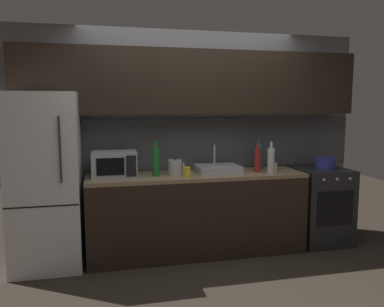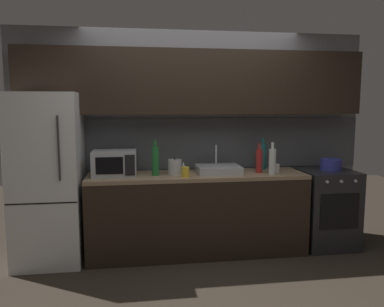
% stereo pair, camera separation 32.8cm
% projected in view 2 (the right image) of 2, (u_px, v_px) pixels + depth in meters
% --- Properties ---
extents(ground_plane, '(10.00, 10.00, 0.00)m').
position_uv_depth(ground_plane, '(213.00, 290.00, 3.41)').
color(ground_plane, '#2D261E').
extents(back_wall, '(4.12, 0.44, 2.50)m').
position_uv_depth(back_wall, '(193.00, 114.00, 4.39)').
color(back_wall, slate).
rests_on(back_wall, ground).
extents(counter_run, '(2.38, 0.60, 0.90)m').
position_uv_depth(counter_run, '(197.00, 213.00, 4.23)').
color(counter_run, black).
rests_on(counter_run, ground).
extents(refrigerator, '(0.68, 0.69, 1.78)m').
position_uv_depth(refrigerator, '(48.00, 179.00, 3.95)').
color(refrigerator, white).
rests_on(refrigerator, ground).
extents(oven_range, '(0.60, 0.62, 0.90)m').
position_uv_depth(oven_range, '(326.00, 208.00, 4.45)').
color(oven_range, '#232326').
rests_on(oven_range, ground).
extents(microwave, '(0.46, 0.35, 0.27)m').
position_uv_depth(microwave, '(114.00, 163.00, 4.05)').
color(microwave, '#A8AAAF').
rests_on(microwave, counter_run).
extents(sink_basin, '(0.48, 0.38, 0.30)m').
position_uv_depth(sink_basin, '(218.00, 169.00, 4.24)').
color(sink_basin, '#ADAFB5').
rests_on(sink_basin, counter_run).
extents(kettle, '(0.18, 0.15, 0.19)m').
position_uv_depth(kettle, '(175.00, 167.00, 4.12)').
color(kettle, '#B7BABF').
rests_on(kettle, counter_run).
extents(wine_bottle_clear, '(0.08, 0.08, 0.35)m').
position_uv_depth(wine_bottle_clear, '(272.00, 161.00, 4.12)').
color(wine_bottle_clear, silver).
rests_on(wine_bottle_clear, counter_run).
extents(wine_bottle_teal, '(0.08, 0.08, 0.37)m').
position_uv_depth(wine_bottle_teal, '(263.00, 156.00, 4.44)').
color(wine_bottle_teal, '#19666B').
rests_on(wine_bottle_teal, counter_run).
extents(wine_bottle_green, '(0.08, 0.08, 0.38)m').
position_uv_depth(wine_bottle_green, '(155.00, 160.00, 4.06)').
color(wine_bottle_green, '#1E6B2D').
rests_on(wine_bottle_green, counter_run).
extents(wine_bottle_red, '(0.07, 0.07, 0.33)m').
position_uv_depth(wine_bottle_red, '(259.00, 160.00, 4.23)').
color(wine_bottle_red, '#A82323').
rests_on(wine_bottle_red, counter_run).
extents(mug_yellow, '(0.08, 0.08, 0.11)m').
position_uv_depth(mug_yellow, '(185.00, 172.00, 3.98)').
color(mug_yellow, gold).
rests_on(mug_yellow, counter_run).
extents(mug_white, '(0.08, 0.08, 0.10)m').
position_uv_depth(mug_white, '(276.00, 168.00, 4.24)').
color(mug_white, silver).
rests_on(mug_white, counter_run).
extents(cooking_pot, '(0.25, 0.25, 0.13)m').
position_uv_depth(cooking_pot, '(331.00, 165.00, 4.40)').
color(cooking_pot, '#333899').
rests_on(cooking_pot, oven_range).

